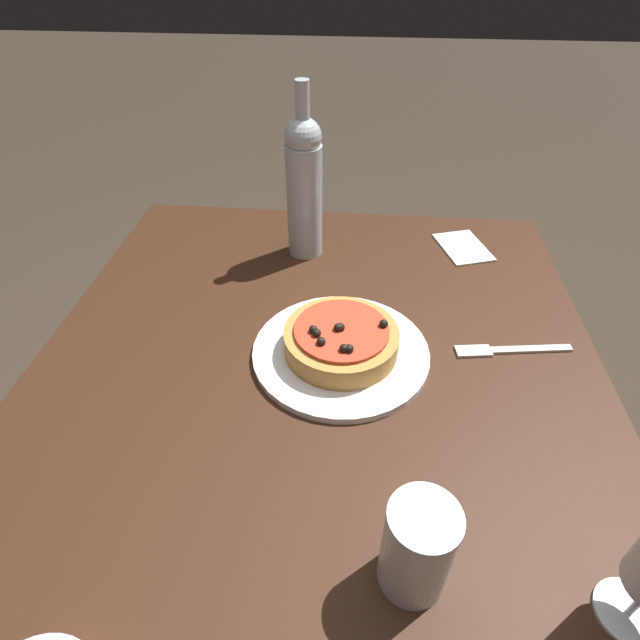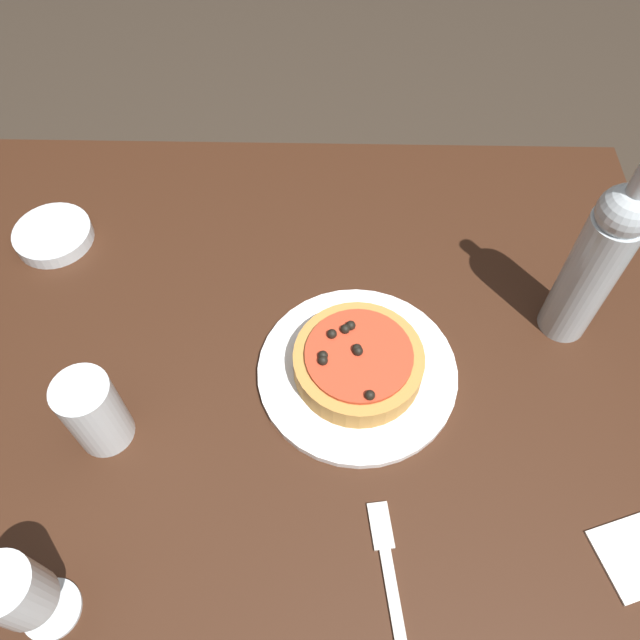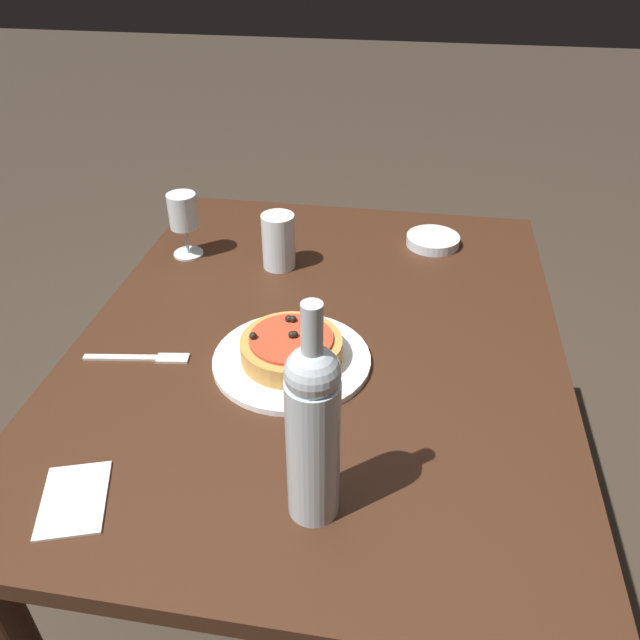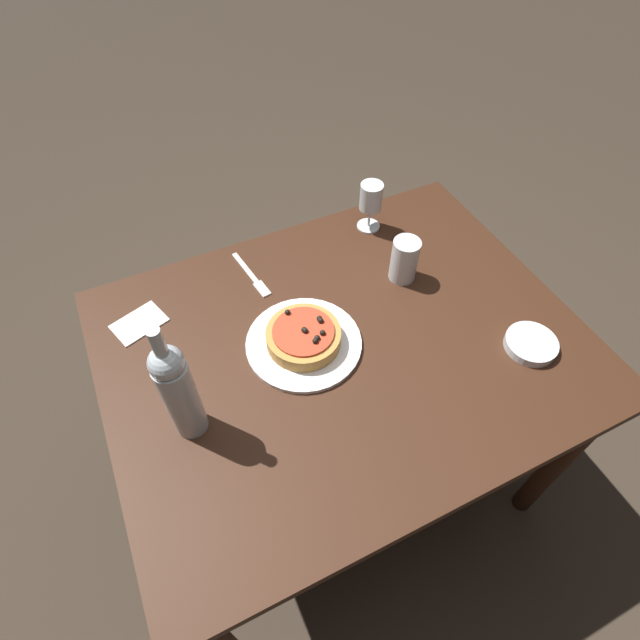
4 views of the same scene
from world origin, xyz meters
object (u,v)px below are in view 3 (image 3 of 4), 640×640
at_px(pizza, 291,347).
at_px(dining_table, 320,375).
at_px(dinner_plate, 292,360).
at_px(fork, 144,358).
at_px(side_bowl, 433,240).
at_px(wine_glass, 183,214).
at_px(water_cup, 279,241).
at_px(wine_bottle, 313,431).

bearing_deg(pizza, dining_table, -21.48).
xyz_separation_m(dining_table, dinner_plate, (-0.10, 0.04, 0.11)).
bearing_deg(fork, dining_table, 14.60).
xyz_separation_m(dining_table, pizza, (-0.09, 0.04, 0.14)).
bearing_deg(side_bowl, wine_glass, 104.06).
relative_size(dinner_plate, fork, 1.48).
bearing_deg(water_cup, wine_glass, 85.39).
distance_m(wine_glass, side_bowl, 0.59).
distance_m(dining_table, dinner_plate, 0.15).
relative_size(dinner_plate, wine_glass, 1.90).
bearing_deg(pizza, wine_glass, 41.76).
bearing_deg(wine_bottle, wine_glass, 31.70).
distance_m(wine_bottle, water_cup, 0.69).
bearing_deg(dinner_plate, fork, 97.17).
distance_m(dining_table, water_cup, 0.33).
height_order(dinner_plate, water_cup, water_cup).
bearing_deg(pizza, dinner_plate, 167.77).
bearing_deg(wine_glass, dinner_plate, -138.26).
distance_m(dinner_plate, side_bowl, 0.56).
bearing_deg(wine_glass, pizza, -138.24).
height_order(dinner_plate, wine_bottle, wine_bottle).
height_order(pizza, wine_bottle, wine_bottle).
xyz_separation_m(wine_glass, water_cup, (-0.02, -0.22, -0.04)).
height_order(dinner_plate, pizza, pizza).
height_order(dining_table, wine_bottle, wine_bottle).
relative_size(dining_table, fork, 6.04).
bearing_deg(side_bowl, fork, 136.05).
distance_m(wine_bottle, side_bowl, 0.84).
bearing_deg(pizza, wine_bottle, -163.28).
distance_m(pizza, wine_bottle, 0.35).
relative_size(pizza, side_bowl, 1.44).
bearing_deg(dining_table, pizza, 158.52).
relative_size(dinner_plate, pizza, 1.56).
xyz_separation_m(dinner_plate, water_cup, (0.34, 0.10, 0.06)).
bearing_deg(water_cup, pizza, -164.03).
bearing_deg(side_bowl, wine_bottle, 169.41).
xyz_separation_m(water_cup, fork, (-0.38, 0.17, -0.06)).
xyz_separation_m(pizza, side_bowl, (0.50, -0.25, -0.02)).
distance_m(pizza, water_cup, 0.36).
distance_m(pizza, fork, 0.28).
bearing_deg(dining_table, wine_bottle, -172.08).
distance_m(dinner_plate, pizza, 0.03).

